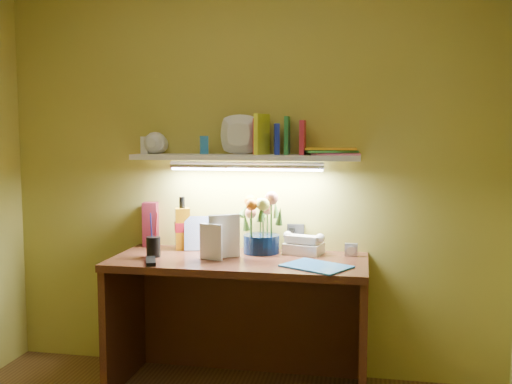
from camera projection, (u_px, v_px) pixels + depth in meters
desk at (239, 325)px, 3.16m from camera, size 1.40×0.60×0.75m
flower_bouquet at (261, 221)px, 3.26m from camera, size 0.23×0.23×0.37m
telephone at (304, 243)px, 3.24m from camera, size 0.24×0.20×0.12m
desk_clock at (351, 250)px, 3.19m from camera, size 0.07×0.04×0.07m
whisky_bottle at (182, 223)px, 3.37m from camera, size 0.11×0.11×0.31m
whisky_box at (151, 224)px, 3.47m from camera, size 0.10×0.10×0.27m
pen_cup at (153, 240)px, 3.16m from camera, size 0.08×0.08×0.19m
art_card at (202, 233)px, 3.35m from camera, size 0.21×0.09×0.20m
tv_remote at (151, 261)px, 3.01m from camera, size 0.11×0.18×0.02m
blue_folder at (316, 266)px, 2.92m from camera, size 0.39×0.36×0.01m
desk_book_a at (209, 237)px, 3.09m from camera, size 0.17×0.11×0.24m
desk_book_b at (200, 241)px, 3.12m from camera, size 0.14×0.06×0.20m
wall_shelf at (242, 150)px, 3.25m from camera, size 1.30×0.28×0.26m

